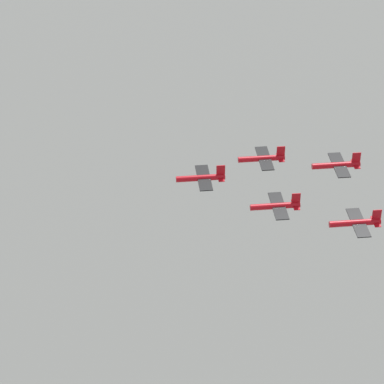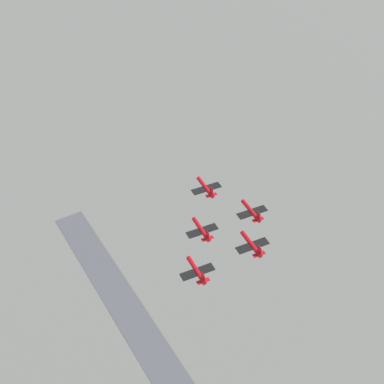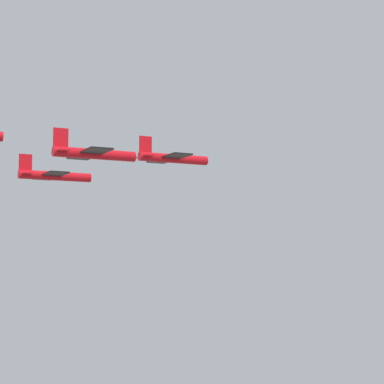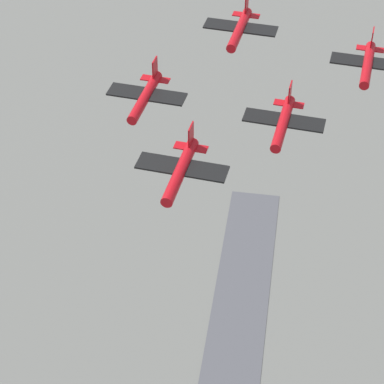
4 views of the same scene
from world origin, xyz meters
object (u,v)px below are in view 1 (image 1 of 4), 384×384
Objects in this scene: jet_3 at (357,223)px; jet_4 at (338,165)px; jet_0 at (203,178)px; jet_2 at (263,158)px; jet_1 at (277,206)px.

jet_3 is 1.00× the size of jet_4.
jet_0 is at bearing 59.53° from jet_3.
jet_2 is at bearing 59.53° from jet_4.
jet_1 is 18.44m from jet_2.
jet_4 is at bearing -0.00° from jet_3.
jet_3 is (-20.10, 24.58, 0.07)m from jet_2.
jet_2 is at bearing -59.53° from jet_0.
jet_2 is at bearing -0.00° from jet_1.
jet_1 is 1.00× the size of jet_2.
jet_1 is at bearing 59.53° from jet_3.
jet_0 is 36.36m from jet_3.
jet_2 is at bearing 29.54° from jet_3.
jet_3 reaches higher than jet_2.
jet_0 is 18.24m from jet_2.
jet_2 is 1.00× the size of jet_4.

